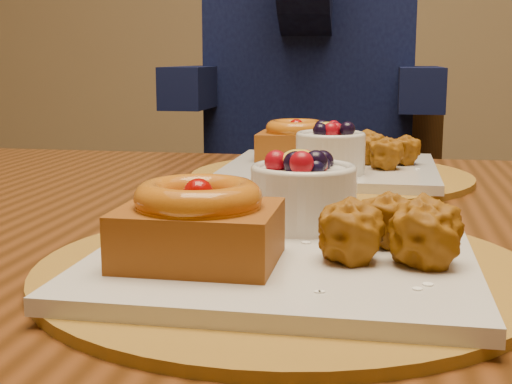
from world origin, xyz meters
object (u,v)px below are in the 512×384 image
dining_table (313,283)px  diner (312,24)px  place_setting_far (329,162)px  chair_far (355,243)px  place_setting_near (282,240)px

dining_table → diner: (-0.10, 0.93, 0.32)m
dining_table → place_setting_far: size_ratio=4.21×
dining_table → place_setting_far: 0.24m
place_setting_far → diner: diner is taller
chair_far → diner: bearing=164.7°
place_setting_near → chair_far: (0.01, 1.13, -0.30)m
place_setting_near → place_setting_far: place_setting_near is taller
place_setting_far → chair_far: (0.01, 0.70, -0.29)m
place_setting_far → chair_far: 0.76m
chair_far → place_setting_near: bearing=-96.4°
dining_table → place_setting_near: place_setting_near is taller
place_setting_far → place_setting_near: bearing=-90.0°
place_setting_far → chair_far: chair_far is taller
place_setting_near → chair_far: chair_far is taller
place_setting_near → place_setting_far: (0.00, 0.43, -0.00)m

